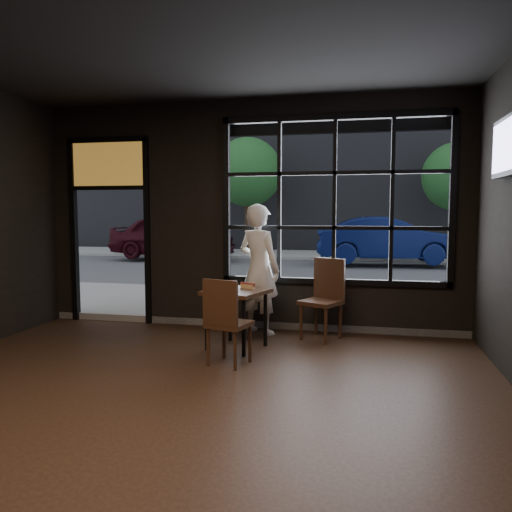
% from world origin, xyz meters
% --- Properties ---
extents(floor, '(6.00, 7.00, 0.02)m').
position_xyz_m(floor, '(0.00, 0.00, -0.01)').
color(floor, black).
rests_on(floor, ground).
extents(window_frame, '(3.06, 0.12, 2.28)m').
position_xyz_m(window_frame, '(1.20, 3.50, 1.80)').
color(window_frame, black).
rests_on(window_frame, ground).
extents(stained_transom, '(1.20, 0.06, 0.70)m').
position_xyz_m(stained_transom, '(-2.10, 3.50, 2.35)').
color(stained_transom, orange).
rests_on(stained_transom, ground).
extents(street_asphalt, '(60.00, 41.00, 0.04)m').
position_xyz_m(street_asphalt, '(0.00, 24.00, -0.02)').
color(street_asphalt, '#545456').
rests_on(street_asphalt, ground).
extents(building_across, '(28.00, 12.00, 15.00)m').
position_xyz_m(building_across, '(0.00, 23.00, 7.50)').
color(building_across, '#5B5956').
rests_on(building_across, ground).
extents(cafe_table, '(0.83, 0.83, 0.72)m').
position_xyz_m(cafe_table, '(0.11, 2.44, 0.36)').
color(cafe_table, '#321D11').
rests_on(cafe_table, floor).
extents(chair_near, '(0.50, 0.50, 0.95)m').
position_xyz_m(chair_near, '(0.19, 1.81, 0.47)').
color(chair_near, '#321D11').
rests_on(chair_near, floor).
extents(chair_window, '(0.61, 0.61, 1.04)m').
position_xyz_m(chair_window, '(1.07, 3.08, 0.52)').
color(chair_window, '#321D11').
rests_on(chair_window, floor).
extents(man, '(0.76, 0.66, 1.75)m').
position_xyz_m(man, '(0.22, 3.22, 0.88)').
color(man, white).
rests_on(man, floor).
extents(hotdog, '(0.22, 0.15, 0.06)m').
position_xyz_m(hotdog, '(0.21, 2.59, 0.74)').
color(hotdog, tan).
rests_on(hotdog, cafe_table).
extents(cup, '(0.14, 0.14, 0.10)m').
position_xyz_m(cup, '(-0.06, 2.27, 0.76)').
color(cup, silver).
rests_on(cup, cafe_table).
extents(tv, '(0.11, 0.98, 0.57)m').
position_xyz_m(tv, '(2.93, 1.89, 2.28)').
color(tv, black).
rests_on(tv, wall_right).
extents(navy_car, '(4.33, 1.82, 1.39)m').
position_xyz_m(navy_car, '(2.32, 12.17, 0.80)').
color(navy_car, '#08123E').
rests_on(navy_car, street_asphalt).
extents(maroon_car, '(4.25, 1.92, 1.42)m').
position_xyz_m(maroon_car, '(-4.63, 12.38, 0.81)').
color(maroon_car, black).
rests_on(maroon_car, street_asphalt).
extents(tree_left, '(2.58, 2.58, 4.40)m').
position_xyz_m(tree_left, '(-2.68, 15.09, 3.10)').
color(tree_left, '#332114').
rests_on(tree_left, street_asphalt).
extents(tree_right, '(2.36, 2.36, 4.03)m').
position_xyz_m(tree_right, '(4.73, 15.15, 2.84)').
color(tree_right, '#332114').
rests_on(tree_right, street_asphalt).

